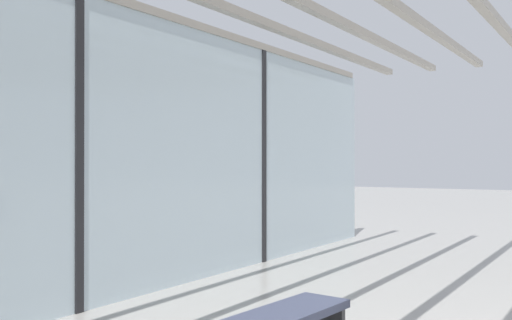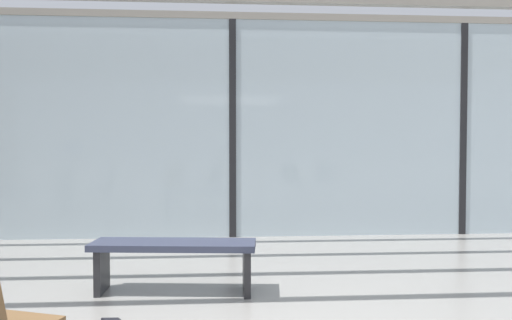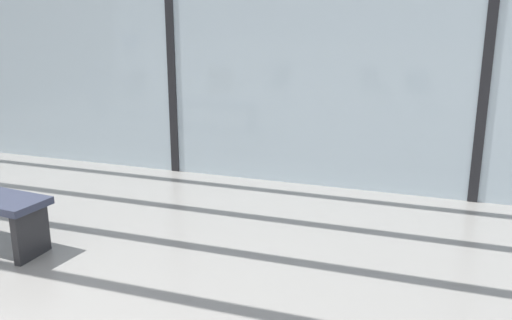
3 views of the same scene
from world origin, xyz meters
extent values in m
cube|color=silver|center=(0.00, 5.20, 1.60)|extent=(14.00, 0.08, 3.20)
cube|color=black|center=(0.00, 5.20, 1.60)|extent=(0.10, 0.12, 3.20)
cube|color=black|center=(3.50, 5.20, 1.60)|extent=(0.10, 0.12, 3.20)
ellipsoid|color=silver|center=(1.92, 11.13, 2.11)|extent=(12.04, 4.22, 4.22)
sphere|color=gray|center=(-3.62, 11.13, 2.11)|extent=(2.32, 2.32, 2.32)
cube|color=#262628|center=(0.08, 2.52, 0.21)|extent=(0.06, 0.36, 0.41)
camera|label=1|loc=(-3.87, 0.60, 1.49)|focal=40.30mm
camera|label=2|loc=(-0.12, -1.73, 1.35)|focal=32.87mm
camera|label=3|loc=(3.13, -0.68, 1.91)|focal=37.83mm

